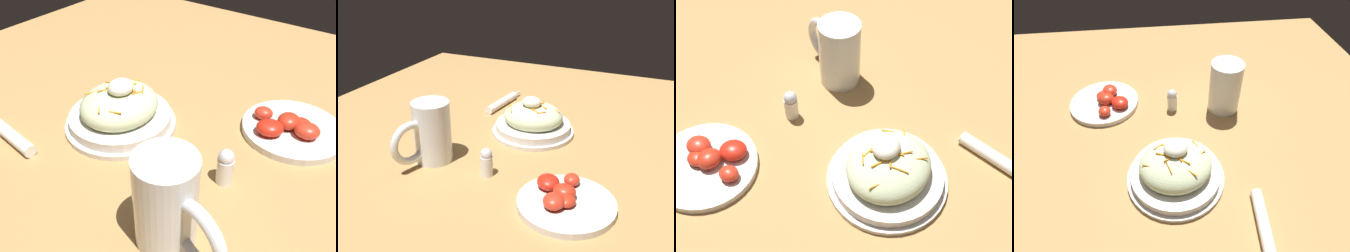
{
  "view_description": "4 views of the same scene",
  "coord_description": "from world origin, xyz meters",
  "views": [
    {
      "loc": [
        0.45,
        0.36,
        0.45
      ],
      "look_at": [
        0.05,
        0.07,
        0.08
      ],
      "focal_mm": 39.64,
      "sensor_mm": 36.0,
      "label": 1
    },
    {
      "loc": [
        -0.32,
        0.85,
        0.48
      ],
      "look_at": [
        0.03,
        0.07,
        0.08
      ],
      "focal_mm": 42.57,
      "sensor_mm": 36.0,
      "label": 2
    },
    {
      "loc": [
        -0.39,
        -0.28,
        0.7
      ],
      "look_at": [
        0.03,
        0.03,
        0.07
      ],
      "focal_mm": 47.74,
      "sensor_mm": 36.0,
      "label": 3
    },
    {
      "loc": [
        -0.02,
        -0.46,
        0.54
      ],
      "look_at": [
        0.04,
        0.03,
        0.06
      ],
      "focal_mm": 30.17,
      "sensor_mm": 36.0,
      "label": 4
    }
  ],
  "objects": [
    {
      "name": "ground_plane",
      "position": [
        0.0,
        0.0,
        0.0
      ],
      "size": [
        1.43,
        1.43,
        0.0
      ],
      "primitive_type": "plane",
      "color": "#B2844C"
    },
    {
      "name": "salad_plate",
      "position": [
        0.02,
        -0.08,
        0.04
      ],
      "size": [
        0.22,
        0.22,
        0.11
      ],
      "color": "silver",
      "rests_on": "ground_plane"
    },
    {
      "name": "beer_mug",
      "position": [
        0.18,
        0.16,
        0.07
      ],
      "size": [
        0.09,
        0.16,
        0.15
      ],
      "color": "white",
      "rests_on": "ground_plane"
    },
    {
      "name": "napkin_roll",
      "position": [
        0.18,
        -0.22,
        0.01
      ],
      "size": [
        0.04,
        0.19,
        0.02
      ],
      "color": "white",
      "rests_on": "ground_plane"
    },
    {
      "name": "tomato_plate",
      "position": [
        -0.16,
        0.21,
        0.01
      ],
      "size": [
        0.2,
        0.2,
        0.04
      ],
      "color": "silver",
      "rests_on": "ground_plane"
    },
    {
      "name": "salt_shaker",
      "position": [
        0.03,
        0.17,
        0.03
      ],
      "size": [
        0.03,
        0.03,
        0.07
      ],
      "color": "white",
      "rests_on": "ground_plane"
    }
  ]
}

